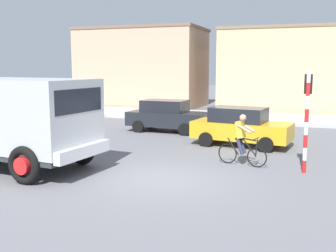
{
  "coord_description": "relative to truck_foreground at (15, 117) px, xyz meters",
  "views": [
    {
      "loc": [
        4.05,
        -10.71,
        3.28
      ],
      "look_at": [
        -0.71,
        2.5,
        1.2
      ],
      "focal_mm": 43.03,
      "sensor_mm": 36.0,
      "label": 1
    }
  ],
  "objects": [
    {
      "name": "ground_plane",
      "position": [
        4.89,
        0.35,
        -1.67
      ],
      "size": [
        120.0,
        120.0,
        0.0
      ],
      "primitive_type": "plane",
      "color": "slate"
    },
    {
      "name": "car_red_near",
      "position": [
        2.01,
        8.68,
        -0.85
      ],
      "size": [
        4.07,
        2.02,
        1.6
      ],
      "color": "#1E2328",
      "rests_on": "ground"
    },
    {
      "name": "building_mid_block",
      "position": [
        6.43,
        20.73,
        1.36
      ],
      "size": [
        8.3,
        5.58,
        6.06
      ],
      "color": "#D1B284",
      "rests_on": "ground"
    },
    {
      "name": "sidewalk_far",
      "position": [
        4.89,
        15.11,
        -1.59
      ],
      "size": [
        80.0,
        5.0,
        0.16
      ],
      "primitive_type": "cube",
      "color": "#ADADA8",
      "rests_on": "ground"
    },
    {
      "name": "cyclist",
      "position": [
        6.79,
        2.87,
        -0.8
      ],
      "size": [
        1.69,
        0.58,
        1.72
      ],
      "color": "black",
      "rests_on": "ground"
    },
    {
      "name": "traffic_light_pole",
      "position": [
        8.79,
        2.62,
        0.4
      ],
      "size": [
        0.24,
        0.43,
        3.2
      ],
      "color": "red",
      "rests_on": "ground"
    },
    {
      "name": "truck_foreground",
      "position": [
        0.0,
        0.0,
        0.0
      ],
      "size": [
        5.64,
        3.22,
        2.9
      ],
      "color": "#B2B7BC",
      "rests_on": "ground"
    },
    {
      "name": "car_white_mid",
      "position": [
        6.18,
        6.23,
        -0.85
      ],
      "size": [
        4.19,
        2.28,
        1.6
      ],
      "color": "gold",
      "rests_on": "ground"
    },
    {
      "name": "building_corner_left",
      "position": [
        -4.5,
        20.74,
        1.52
      ],
      "size": [
        10.04,
        6.06,
        6.37
      ],
      "color": "tan",
      "rests_on": "ground"
    }
  ]
}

